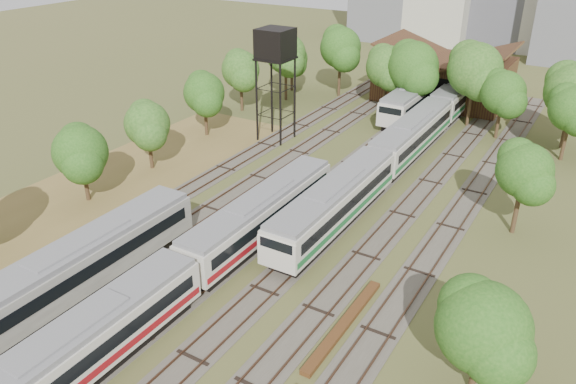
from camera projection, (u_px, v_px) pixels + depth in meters
The scene contains 13 objects.
ground at pixel (125, 381), 29.65m from camera, with size 240.00×240.00×0.00m, color #475123.
dry_grass_patch at pixel (35, 228), 44.09m from camera, with size 14.00×60.00×0.04m, color brown.
tracks at pixel (330, 196), 49.12m from camera, with size 24.60×80.00×0.19m.
railcar_red_set at pixel (185, 272), 35.44m from camera, with size 2.83×34.58×3.49m.
railcar_green_set at pixel (412, 136), 56.96m from camera, with size 3.00×52.08×3.71m.
railcar_rear at pixel (414, 99), 67.85m from camera, with size 3.11×16.08×3.85m.
old_grey_coach at pixel (82, 265), 35.89m from camera, with size 3.01×18.00×3.72m.
water_tower at pixel (275, 47), 57.24m from camera, with size 3.43×3.43×11.84m.
rail_pile_near at pixel (344, 324), 33.54m from camera, with size 0.64×9.57×0.32m, color brown.
maintenance_shed at pixel (444, 78), 73.29m from camera, with size 16.45×11.55×7.58m.
tree_band_left at pixel (137, 120), 52.85m from camera, with size 7.66×65.64×7.50m.
tree_band_far at pixel (456, 73), 63.19m from camera, with size 48.53×10.42×9.60m.
tree_band_right at pixel (535, 185), 40.02m from camera, with size 5.95×39.85×7.55m.
Camera 1 is at (18.80, -14.46, 22.18)m, focal length 35.00 mm.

